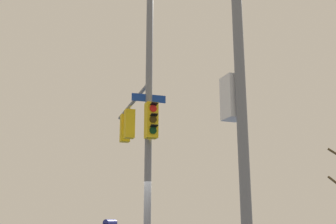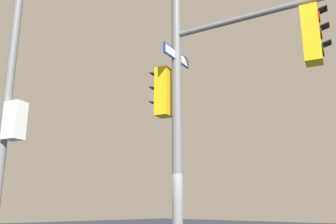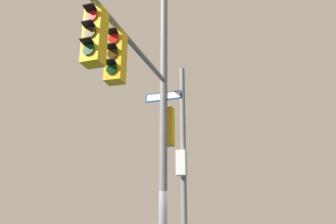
# 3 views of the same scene
# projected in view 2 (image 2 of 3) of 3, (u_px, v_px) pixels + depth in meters

# --- Properties ---
(main_signal_pole_assembly) EXTENTS (5.69, 3.85, 9.32)m
(main_signal_pole_assembly) POSITION_uv_depth(u_px,v_px,m) (220.00, 51.00, 7.82)
(main_signal_pole_assembly) COLOR slate
(main_signal_pole_assembly) RESTS_ON ground
(secondary_pole_assembly) EXTENTS (0.73, 0.50, 8.25)m
(secondary_pole_assembly) POSITION_uv_depth(u_px,v_px,m) (8.00, 117.00, 9.42)
(secondary_pole_assembly) COLOR slate
(secondary_pole_assembly) RESTS_ON ground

